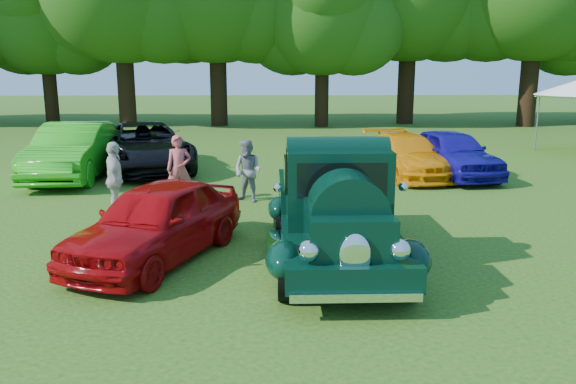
{
  "coord_description": "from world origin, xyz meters",
  "views": [
    {
      "loc": [
        -0.61,
        -8.72,
        3.23
      ],
      "look_at": [
        -0.31,
        0.9,
        1.1
      ],
      "focal_mm": 35.0,
      "sensor_mm": 36.0,
      "label": 1
    }
  ],
  "objects_px": {
    "back_car_orange": "(406,155)",
    "spectator_white": "(115,180)",
    "hero_pickup": "(335,212)",
    "red_convertible": "(157,221)",
    "back_car_blue": "(451,153)",
    "spectator_pink": "(179,169)",
    "back_car_black": "(145,147)",
    "back_car_lime": "(74,151)",
    "spectator_grey": "(248,171)"
  },
  "relations": [
    {
      "from": "back_car_orange",
      "to": "spectator_white",
      "type": "distance_m",
      "value": 8.87
    },
    {
      "from": "back_car_orange",
      "to": "spectator_white",
      "type": "height_order",
      "value": "spectator_white"
    },
    {
      "from": "hero_pickup",
      "to": "red_convertible",
      "type": "relative_size",
      "value": 1.27
    },
    {
      "from": "spectator_white",
      "to": "back_car_orange",
      "type": "bearing_deg",
      "value": -74.55
    },
    {
      "from": "back_car_blue",
      "to": "spectator_pink",
      "type": "distance_m",
      "value": 8.28
    },
    {
      "from": "back_car_black",
      "to": "red_convertible",
      "type": "bearing_deg",
      "value": -95.93
    },
    {
      "from": "back_car_lime",
      "to": "back_car_orange",
      "type": "bearing_deg",
      "value": -1.68
    },
    {
      "from": "hero_pickup",
      "to": "back_car_orange",
      "type": "relative_size",
      "value": 1.16
    },
    {
      "from": "back_car_orange",
      "to": "back_car_blue",
      "type": "distance_m",
      "value": 1.33
    },
    {
      "from": "spectator_white",
      "to": "red_convertible",
      "type": "bearing_deg",
      "value": -168.88
    },
    {
      "from": "red_convertible",
      "to": "hero_pickup",
      "type": "bearing_deg",
      "value": 19.84
    },
    {
      "from": "back_car_orange",
      "to": "spectator_grey",
      "type": "height_order",
      "value": "spectator_grey"
    },
    {
      "from": "back_car_black",
      "to": "spectator_white",
      "type": "xyz_separation_m",
      "value": [
        0.59,
        -5.82,
        0.07
      ]
    },
    {
      "from": "back_car_black",
      "to": "spectator_pink",
      "type": "xyz_separation_m",
      "value": [
        1.77,
        -4.42,
        0.05
      ]
    },
    {
      "from": "hero_pickup",
      "to": "spectator_pink",
      "type": "distance_m",
      "value": 5.5
    },
    {
      "from": "back_car_lime",
      "to": "back_car_black",
      "type": "height_order",
      "value": "back_car_lime"
    },
    {
      "from": "back_car_lime",
      "to": "back_car_blue",
      "type": "xyz_separation_m",
      "value": [
        11.3,
        -0.08,
        -0.1
      ]
    },
    {
      "from": "red_convertible",
      "to": "spectator_white",
      "type": "relative_size",
      "value": 2.37
    },
    {
      "from": "spectator_white",
      "to": "back_car_blue",
      "type": "bearing_deg",
      "value": -79.43
    },
    {
      "from": "red_convertible",
      "to": "spectator_pink",
      "type": "xyz_separation_m",
      "value": [
        -0.29,
        4.26,
        0.15
      ]
    },
    {
      "from": "back_car_black",
      "to": "spectator_pink",
      "type": "relative_size",
      "value": 3.36
    },
    {
      "from": "red_convertible",
      "to": "back_car_lime",
      "type": "distance_m",
      "value": 8.35
    },
    {
      "from": "hero_pickup",
      "to": "spectator_white",
      "type": "bearing_deg",
      "value": 146.46
    },
    {
      "from": "back_car_black",
      "to": "back_car_orange",
      "type": "height_order",
      "value": "back_car_black"
    },
    {
      "from": "red_convertible",
      "to": "back_car_blue",
      "type": "relative_size",
      "value": 0.95
    },
    {
      "from": "red_convertible",
      "to": "back_car_lime",
      "type": "relative_size",
      "value": 0.8
    },
    {
      "from": "back_car_black",
      "to": "spectator_grey",
      "type": "relative_size",
      "value": 3.61
    },
    {
      "from": "back_car_blue",
      "to": "spectator_white",
      "type": "relative_size",
      "value": 2.5
    },
    {
      "from": "spectator_pink",
      "to": "spectator_white",
      "type": "height_order",
      "value": "spectator_white"
    },
    {
      "from": "red_convertible",
      "to": "back_car_orange",
      "type": "xyz_separation_m",
      "value": [
        6.09,
        7.5,
        -0.04
      ]
    },
    {
      "from": "back_car_blue",
      "to": "spectator_grey",
      "type": "height_order",
      "value": "spectator_grey"
    },
    {
      "from": "red_convertible",
      "to": "back_car_blue",
      "type": "bearing_deg",
      "value": 66.86
    },
    {
      "from": "back_car_blue",
      "to": "spectator_white",
      "type": "distance_m",
      "value": 9.93
    },
    {
      "from": "hero_pickup",
      "to": "back_car_lime",
      "type": "height_order",
      "value": "hero_pickup"
    },
    {
      "from": "spectator_grey",
      "to": "spectator_white",
      "type": "relative_size",
      "value": 0.91
    },
    {
      "from": "back_car_black",
      "to": "spectator_pink",
      "type": "height_order",
      "value": "spectator_pink"
    },
    {
      "from": "back_car_blue",
      "to": "spectator_white",
      "type": "bearing_deg",
      "value": -163.16
    },
    {
      "from": "back_car_blue",
      "to": "back_car_lime",
      "type": "bearing_deg",
      "value": 169.8
    },
    {
      "from": "red_convertible",
      "to": "back_car_orange",
      "type": "relative_size",
      "value": 0.91
    },
    {
      "from": "spectator_pink",
      "to": "spectator_grey",
      "type": "height_order",
      "value": "spectator_pink"
    },
    {
      "from": "back_car_lime",
      "to": "spectator_white",
      "type": "height_order",
      "value": "spectator_white"
    },
    {
      "from": "red_convertible",
      "to": "spectator_pink",
      "type": "height_order",
      "value": "spectator_pink"
    },
    {
      "from": "back_car_black",
      "to": "back_car_orange",
      "type": "distance_m",
      "value": 8.24
    },
    {
      "from": "spectator_pink",
      "to": "back_car_lime",
      "type": "bearing_deg",
      "value": 126.94
    },
    {
      "from": "spectator_white",
      "to": "hero_pickup",
      "type": "bearing_deg",
      "value": -139.62
    },
    {
      "from": "hero_pickup",
      "to": "spectator_white",
      "type": "relative_size",
      "value": 3.0
    },
    {
      "from": "hero_pickup",
      "to": "back_car_blue",
      "type": "height_order",
      "value": "hero_pickup"
    },
    {
      "from": "hero_pickup",
      "to": "spectator_grey",
      "type": "relative_size",
      "value": 3.29
    },
    {
      "from": "back_car_blue",
      "to": "spectator_grey",
      "type": "relative_size",
      "value": 2.74
    },
    {
      "from": "red_convertible",
      "to": "spectator_pink",
      "type": "distance_m",
      "value": 4.27
    }
  ]
}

